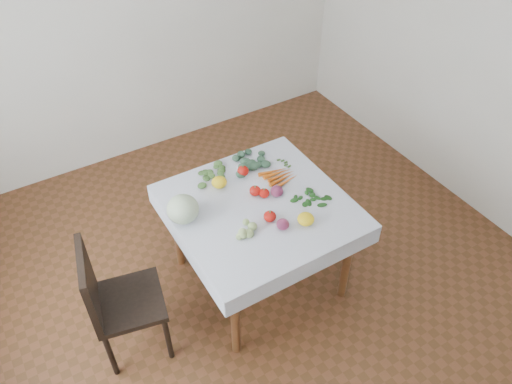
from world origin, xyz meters
TOP-DOWN VIEW (x-y plane):
  - ground at (0.00, 0.00)m, footprint 4.00×4.00m
  - back_wall at (0.00, 2.00)m, footprint 4.00×0.04m
  - table at (0.00, 0.00)m, footprint 1.00×1.00m
  - tablecloth at (0.00, 0.00)m, footprint 1.12×1.12m
  - chair at (-1.05, -0.03)m, footprint 0.49×0.49m
  - cabbage at (-0.48, 0.13)m, footprint 0.21×0.21m
  - tomato_a at (0.06, 0.32)m, footprint 0.09×0.09m
  - tomato_b at (0.03, 0.10)m, footprint 0.10×0.10m
  - tomato_c at (0.07, 0.05)m, footprint 0.09×0.09m
  - tomato_d at (-0.02, -0.15)m, footprint 0.10×0.10m
  - heirloom_back at (-0.14, 0.30)m, footprint 0.13×0.13m
  - heirloom_front at (0.16, -0.29)m, footprint 0.13×0.13m
  - onion_a at (0.15, 0.02)m, footprint 0.09×0.09m
  - onion_b at (0.02, -0.25)m, footprint 0.10×0.10m
  - tomatillo_cluster at (-0.20, -0.16)m, footprint 0.16×0.10m
  - carrot_bunch at (0.26, 0.16)m, footprint 0.22×0.21m
  - kale_bunch at (0.15, 0.42)m, footprint 0.28×0.26m
  - basil_bunch at (0.33, -0.14)m, footprint 0.25×0.17m
  - dill_bunch at (-0.13, 0.42)m, footprint 0.21×0.21m

SIDE VIEW (x-z plane):
  - ground at x=0.00m, z-range 0.00..0.00m
  - chair at x=-1.05m, z-range 0.07..0.99m
  - table at x=0.00m, z-range 0.28..1.03m
  - tablecloth at x=0.00m, z-range 0.75..0.76m
  - basil_bunch at x=0.33m, z-range 0.76..0.77m
  - dill_bunch at x=-0.13m, z-range 0.76..0.78m
  - carrot_bunch at x=0.26m, z-range 0.76..0.79m
  - kale_bunch at x=0.15m, z-range 0.76..0.79m
  - tomatillo_cluster at x=-0.20m, z-range 0.76..0.80m
  - tomato_c at x=0.07m, z-range 0.76..0.82m
  - tomato_b at x=0.03m, z-range 0.76..0.82m
  - onion_b at x=0.02m, z-range 0.76..0.83m
  - tomato_d at x=-0.02m, z-range 0.76..0.83m
  - tomato_a at x=0.06m, z-range 0.76..0.83m
  - heirloom_back at x=-0.14m, z-range 0.76..0.83m
  - onion_a at x=0.15m, z-range 0.76..0.83m
  - heirloom_front at x=0.16m, z-range 0.76..0.83m
  - cabbage at x=-0.48m, z-range 0.76..0.94m
  - back_wall at x=0.00m, z-range 0.00..2.70m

